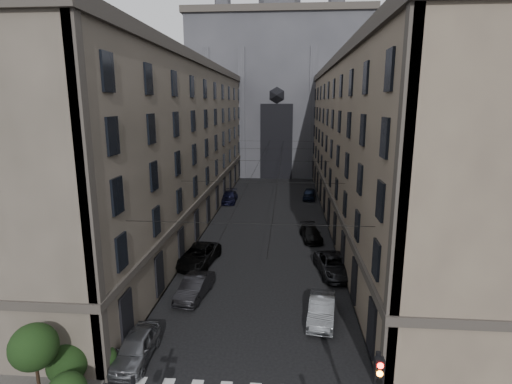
% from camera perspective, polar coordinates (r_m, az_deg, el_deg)
% --- Properties ---
extents(sidewalk_left, '(7.00, 80.00, 0.15)m').
position_cam_1_polar(sidewalk_left, '(50.85, -10.07, -3.61)').
color(sidewalk_left, '#383533').
rests_on(sidewalk_left, ground).
extents(sidewalk_right, '(7.00, 80.00, 0.15)m').
position_cam_1_polar(sidewalk_right, '(49.94, 14.01, -4.10)').
color(sidewalk_right, '#383533').
rests_on(sidewalk_right, ground).
extents(building_left, '(13.60, 60.60, 18.85)m').
position_cam_1_polar(building_left, '(49.95, -13.77, 6.78)').
color(building_left, '#474036').
rests_on(building_left, ground).
extents(building_right, '(13.60, 60.60, 18.85)m').
position_cam_1_polar(building_right, '(48.77, 18.02, 6.39)').
color(building_right, brown).
rests_on(building_right, ground).
extents(gothic_tower, '(35.00, 23.00, 58.00)m').
position_cam_1_polar(gothic_tower, '(86.28, 3.23, 15.01)').
color(gothic_tower, '#2D2D33').
rests_on(gothic_tower, ground).
extents(shrub_cluster, '(3.90, 4.40, 3.90)m').
position_cam_1_polar(shrub_cluster, '(23.06, -26.38, -20.99)').
color(shrub_cluster, black).
rests_on(shrub_cluster, sidewalk_left).
extents(tram_wires, '(14.00, 60.00, 0.43)m').
position_cam_1_polar(tram_wires, '(47.39, 1.90, 4.28)').
color(tram_wires, black).
rests_on(tram_wires, ground).
extents(car_left_near, '(1.91, 4.56, 1.54)m').
position_cam_1_polar(car_left_near, '(24.77, -16.76, -20.47)').
color(car_left_near, slate).
rests_on(car_left_near, ground).
extents(car_left_midnear, '(2.28, 4.89, 1.55)m').
position_cam_1_polar(car_left_midnear, '(30.63, -8.77, -13.31)').
color(car_left_midnear, black).
rests_on(car_left_midnear, ground).
extents(car_left_midfar, '(3.49, 6.22, 1.64)m').
position_cam_1_polar(car_left_midfar, '(36.32, -8.21, -8.96)').
color(car_left_midfar, black).
rests_on(car_left_midfar, ground).
extents(car_left_far, '(2.27, 5.35, 1.54)m').
position_cam_1_polar(car_left_far, '(58.03, -3.85, -0.72)').
color(car_left_far, black).
rests_on(car_left_far, ground).
extents(car_right_near, '(2.27, 4.93, 1.57)m').
position_cam_1_polar(car_right_near, '(27.73, 9.36, -16.23)').
color(car_right_near, gray).
rests_on(car_right_near, ground).
extents(car_right_midnear, '(3.35, 5.94, 1.57)m').
position_cam_1_polar(car_right_midnear, '(34.64, 11.06, -10.24)').
color(car_right_midnear, black).
rests_on(car_right_midnear, ground).
extents(car_right_midfar, '(2.46, 4.92, 1.37)m').
position_cam_1_polar(car_right_midfar, '(42.58, 7.86, -5.88)').
color(car_right_midfar, black).
rests_on(car_right_midfar, ground).
extents(car_right_far, '(2.30, 4.74, 1.56)m').
position_cam_1_polar(car_right_far, '(60.35, 7.64, -0.28)').
color(car_right_far, black).
rests_on(car_right_far, ground).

